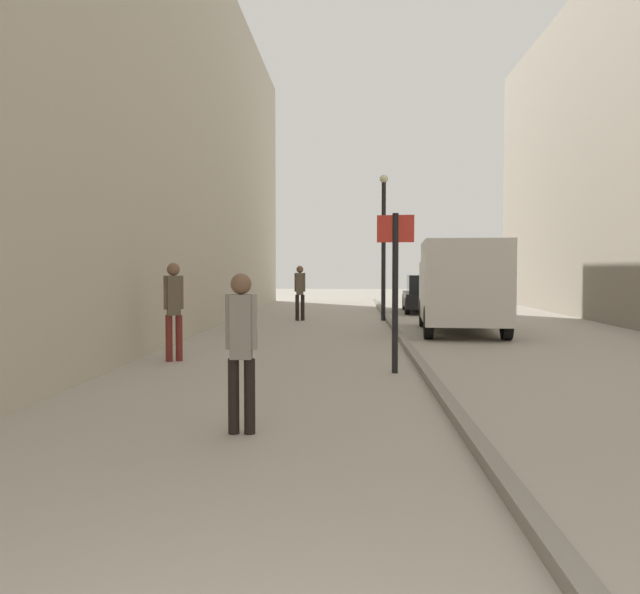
% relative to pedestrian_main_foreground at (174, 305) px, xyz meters
% --- Properties ---
extents(ground_plane, '(80.00, 80.00, 0.00)m').
position_rel_pedestrian_main_foreground_xyz_m(ground_plane, '(2.87, 1.95, -1.05)').
color(ground_plane, '#A8A093').
extents(building_facade_left, '(2.48, 40.00, 11.03)m').
position_rel_pedestrian_main_foreground_xyz_m(building_facade_left, '(-1.97, 1.95, 4.47)').
color(building_facade_left, '#BCB29E').
rests_on(building_facade_left, ground_plane).
extents(kerb_strip, '(0.16, 40.00, 0.12)m').
position_rel_pedestrian_main_foreground_xyz_m(kerb_strip, '(4.45, 1.95, -0.99)').
color(kerb_strip, gray).
rests_on(kerb_strip, ground_plane).
extents(pedestrian_main_foreground, '(0.34, 0.27, 1.81)m').
position_rel_pedestrian_main_foreground_xyz_m(pedestrian_main_foreground, '(0.00, 0.00, 0.00)').
color(pedestrian_main_foreground, maroon).
rests_on(pedestrian_main_foreground, ground_plane).
extents(pedestrian_mid_block, '(0.33, 0.22, 1.66)m').
position_rel_pedestrian_main_foreground_xyz_m(pedestrian_mid_block, '(2.13, -5.06, -0.09)').
color(pedestrian_mid_block, black).
rests_on(pedestrian_mid_block, ground_plane).
extents(pedestrian_far_crossing, '(0.36, 0.23, 1.80)m').
position_rel_pedestrian_main_foreground_xyz_m(pedestrian_far_crossing, '(1.57, 9.29, -0.01)').
color(pedestrian_far_crossing, black).
rests_on(pedestrian_far_crossing, ground_plane).
extents(delivery_van, '(2.40, 5.05, 2.41)m').
position_rel_pedestrian_main_foreground_xyz_m(delivery_van, '(6.16, 5.51, 0.24)').
color(delivery_van, silver).
rests_on(delivery_van, ground_plane).
extents(parked_car, '(2.01, 4.28, 1.45)m').
position_rel_pedestrian_main_foreground_xyz_m(parked_car, '(6.23, 13.58, -0.33)').
color(parked_car, black).
rests_on(parked_car, ground_plane).
extents(street_sign_post, '(0.60, 0.12, 2.60)m').
position_rel_pedestrian_main_foreground_xyz_m(street_sign_post, '(3.97, -1.14, 0.50)').
color(street_sign_post, black).
rests_on(street_sign_post, ground_plane).
extents(lamp_post, '(0.28, 0.28, 4.76)m').
position_rel_pedestrian_main_foreground_xyz_m(lamp_post, '(4.30, 9.40, 1.68)').
color(lamp_post, black).
rests_on(lamp_post, ground_plane).
extents(cafe_chair_near_window, '(0.55, 0.55, 0.94)m').
position_rel_pedestrian_main_foreground_xyz_m(cafe_chair_near_window, '(0.27, 5.79, -0.50)').
color(cafe_chair_near_window, brown).
rests_on(cafe_chair_near_window, ground_plane).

